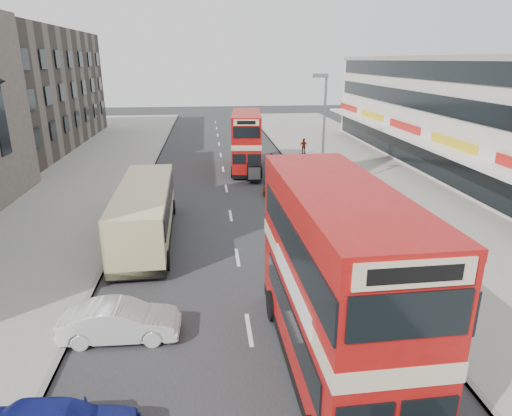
# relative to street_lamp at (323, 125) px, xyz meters

# --- Properties ---
(ground) EXTENTS (160.00, 160.00, 0.00)m
(ground) POSITION_rel_street_lamp_xyz_m (-6.52, -18.00, -4.78)
(ground) COLOR #28282B
(ground) RESTS_ON ground
(road_surface) EXTENTS (12.00, 90.00, 0.01)m
(road_surface) POSITION_rel_street_lamp_xyz_m (-6.52, 2.00, -4.78)
(road_surface) COLOR #28282B
(road_surface) RESTS_ON ground
(pavement_right) EXTENTS (12.00, 90.00, 0.15)m
(pavement_right) POSITION_rel_street_lamp_xyz_m (5.48, 2.00, -4.71)
(pavement_right) COLOR gray
(pavement_right) RESTS_ON ground
(pavement_left) EXTENTS (12.00, 90.00, 0.15)m
(pavement_left) POSITION_rel_street_lamp_xyz_m (-18.52, 2.00, -4.71)
(pavement_left) COLOR gray
(pavement_left) RESTS_ON ground
(kerb_left) EXTENTS (0.20, 90.00, 0.16)m
(kerb_left) POSITION_rel_street_lamp_xyz_m (-12.62, 2.00, -4.71)
(kerb_left) COLOR gray
(kerb_left) RESTS_ON ground
(kerb_right) EXTENTS (0.20, 90.00, 0.16)m
(kerb_right) POSITION_rel_street_lamp_xyz_m (-0.42, 2.00, -4.71)
(kerb_right) COLOR gray
(kerb_right) RESTS_ON ground
(brick_terrace) EXTENTS (14.00, 28.00, 12.00)m
(brick_terrace) POSITION_rel_street_lamp_xyz_m (-28.52, 20.00, 1.22)
(brick_terrace) COLOR #66594C
(brick_terrace) RESTS_ON ground
(commercial_row) EXTENTS (9.90, 46.20, 9.30)m
(commercial_row) POSITION_rel_street_lamp_xyz_m (13.42, 4.00, -0.09)
(commercial_row) COLOR beige
(commercial_row) RESTS_ON ground
(street_lamp) EXTENTS (1.00, 0.20, 8.12)m
(street_lamp) POSITION_rel_street_lamp_xyz_m (0.00, 0.00, 0.00)
(street_lamp) COLOR slate
(street_lamp) RESTS_ON ground
(bus_main) EXTENTS (2.98, 10.10, 5.55)m
(bus_main) POSITION_rel_street_lamp_xyz_m (-4.20, -18.19, -1.86)
(bus_main) COLOR black
(bus_main) RESTS_ON ground
(bus_second) EXTENTS (2.97, 8.66, 4.68)m
(bus_second) POSITION_rel_street_lamp_xyz_m (-4.52, 7.53, -2.32)
(bus_second) COLOR black
(bus_second) RESTS_ON ground
(coach) EXTENTS (2.90, 10.12, 2.66)m
(coach) POSITION_rel_street_lamp_xyz_m (-11.09, -7.20, -3.21)
(coach) COLOR black
(coach) RESTS_ON ground
(car_left_front) EXTENTS (3.97, 1.47, 1.30)m
(car_left_front) POSITION_rel_street_lamp_xyz_m (-10.87, -16.00, -4.14)
(car_left_front) COLOR white
(car_left_front) RESTS_ON ground
(car_right_a) EXTENTS (4.54, 2.00, 1.30)m
(car_right_a) POSITION_rel_street_lamp_xyz_m (-1.81, -0.09, -4.14)
(car_right_a) COLOR #A62B10
(car_right_a) RESTS_ON ground
(car_right_b) EXTENTS (4.97, 2.38, 1.37)m
(car_right_b) POSITION_rel_street_lamp_xyz_m (-1.00, 2.43, -4.10)
(car_right_b) COLOR #C76713
(car_right_b) RESTS_ON ground
(pedestrian_near) EXTENTS (0.74, 0.70, 1.66)m
(pedestrian_near) POSITION_rel_street_lamp_xyz_m (1.15, -3.45, -3.81)
(pedestrian_near) COLOR gray
(pedestrian_near) RESTS_ON pavement_right
(pedestrian_far) EXTENTS (0.96, 0.61, 1.53)m
(pedestrian_far) POSITION_rel_street_lamp_xyz_m (1.57, 12.96, -3.87)
(pedestrian_far) COLOR gray
(pedestrian_far) RESTS_ON pavement_right
(cyclist) EXTENTS (0.75, 1.89, 1.98)m
(cyclist) POSITION_rel_street_lamp_xyz_m (-2.75, 4.71, -4.13)
(cyclist) COLOR gray
(cyclist) RESTS_ON ground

